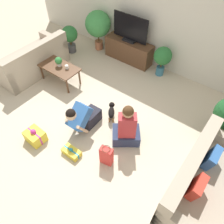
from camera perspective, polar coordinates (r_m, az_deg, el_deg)
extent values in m
plane|color=beige|center=(4.59, -5.37, -2.99)|extent=(16.00, 16.00, 0.00)
cube|color=beige|center=(5.58, 13.08, 23.06)|extent=(8.40, 0.06, 2.60)
cube|color=tan|center=(6.14, -20.34, 11.88)|extent=(0.94, 1.82, 0.42)
cube|color=tan|center=(5.65, -19.14, 14.16)|extent=(0.20, 1.82, 0.42)
cube|color=tan|center=(6.48, -14.78, 16.29)|extent=(0.94, 0.16, 0.60)
cube|color=tan|center=(5.80, -26.83, 8.25)|extent=(0.94, 0.16, 0.60)
cube|color=#E5566B|center=(5.96, -18.09, 15.64)|extent=(0.18, 0.34, 0.32)
cube|color=#9E4293|center=(5.71, -22.53, 12.77)|extent=(0.18, 0.34, 0.32)
cube|color=tan|center=(3.92, 23.65, -17.84)|extent=(0.94, 1.82, 0.42)
cube|color=tan|center=(3.55, 20.29, -12.24)|extent=(0.20, 1.82, 0.42)
cube|color=red|center=(3.44, 21.22, -17.80)|extent=(0.18, 0.34, 0.32)
cube|color=#3366AD|center=(3.77, 24.56, -10.84)|extent=(0.18, 0.34, 0.32)
cube|color=brown|center=(5.43, -13.74, 11.35)|extent=(1.01, 0.53, 0.03)
cylinder|color=brown|center=(5.76, -17.86, 9.97)|extent=(0.04, 0.04, 0.41)
cylinder|color=brown|center=(5.18, -11.59, 6.64)|extent=(0.04, 0.04, 0.41)
cylinder|color=brown|center=(5.95, -14.86, 12.04)|extent=(0.04, 0.04, 0.41)
cylinder|color=brown|center=(5.39, -8.50, 8.99)|extent=(0.04, 0.04, 0.41)
cube|color=brown|center=(6.14, 4.39, 15.70)|extent=(1.32, 0.39, 0.57)
cube|color=black|center=(5.98, 4.57, 18.23)|extent=(0.35, 0.20, 0.05)
cube|color=black|center=(5.82, 4.78, 21.13)|extent=(0.99, 0.03, 0.63)
cylinder|color=#336B84|center=(5.81, 12.40, 10.53)|extent=(0.20, 0.20, 0.23)
cylinder|color=brown|center=(5.71, 12.70, 11.97)|extent=(0.04, 0.04, 0.13)
sphere|color=#286B33|center=(5.57, 13.13, 14.07)|extent=(0.44, 0.44, 0.44)
cylinder|color=#4C4C51|center=(4.75, 26.37, -5.13)|extent=(0.32, 0.32, 0.24)
cylinder|color=brown|center=(4.59, 27.26, -3.50)|extent=(0.06, 0.06, 0.19)
cylinder|color=#A36042|center=(6.71, -3.43, 17.14)|extent=(0.23, 0.23, 0.25)
cylinder|color=brown|center=(6.59, -3.53, 18.84)|extent=(0.04, 0.04, 0.21)
sphere|color=#3D8E47|center=(6.41, -3.70, 21.97)|extent=(0.70, 0.70, 0.70)
cylinder|color=#4C4C51|center=(6.67, -10.49, 16.14)|extent=(0.25, 0.25, 0.23)
cylinder|color=brown|center=(6.58, -10.71, 17.45)|extent=(0.04, 0.04, 0.13)
sphere|color=#286B33|center=(6.46, -11.04, 19.37)|extent=(0.44, 0.44, 0.44)
cube|color=#23232D|center=(4.52, -5.75, -1.40)|extent=(0.30, 0.45, 0.28)
cube|color=#3366AD|center=(4.17, -8.55, -1.17)|extent=(0.33, 0.51, 0.46)
sphere|color=beige|center=(3.93, -10.68, -0.78)|extent=(0.20, 0.20, 0.20)
sphere|color=black|center=(3.90, -10.75, -0.44)|extent=(0.18, 0.18, 0.18)
cylinder|color=beige|center=(4.34, -10.57, -2.73)|extent=(0.07, 0.27, 0.41)
cylinder|color=beige|center=(4.20, -7.70, -4.52)|extent=(0.07, 0.27, 0.41)
cube|color=#283351|center=(4.25, 3.66, -6.07)|extent=(0.66, 0.63, 0.24)
cube|color=#AD3338|center=(3.91, 3.95, -3.56)|extent=(0.38, 0.35, 0.51)
sphere|color=tan|center=(3.66, 4.22, -0.04)|extent=(0.21, 0.21, 0.21)
sphere|color=#472D19|center=(3.62, 4.26, 0.22)|extent=(0.19, 0.19, 0.19)
cylinder|color=tan|center=(4.11, 5.56, -2.00)|extent=(0.20, 0.24, 0.06)
cylinder|color=tan|center=(4.10, 1.99, -1.99)|extent=(0.20, 0.24, 0.06)
ellipsoid|color=black|center=(4.52, -0.16, -0.10)|extent=(0.28, 0.32, 0.14)
sphere|color=black|center=(4.62, -0.06, 1.86)|extent=(0.12, 0.12, 0.12)
sphere|color=olive|center=(4.66, -0.03, 2.20)|extent=(0.05, 0.05, 0.05)
cylinder|color=black|center=(4.39, -0.28, -1.53)|extent=(0.06, 0.08, 0.09)
cylinder|color=olive|center=(4.68, 0.37, -0.30)|extent=(0.03, 0.03, 0.12)
cylinder|color=olive|center=(4.68, -0.58, -0.27)|extent=(0.03, 0.03, 0.12)
cylinder|color=olive|center=(4.55, 0.27, -2.12)|extent=(0.03, 0.03, 0.12)
cylinder|color=olive|center=(4.56, -0.71, -2.08)|extent=(0.03, 0.03, 0.12)
cube|color=yellow|center=(4.48, -19.42, -6.00)|extent=(0.37, 0.31, 0.24)
cube|color=#CC3389|center=(4.48, -19.42, -6.00)|extent=(0.36, 0.04, 0.24)
sphere|color=#CC3389|center=(4.37, -19.89, -4.89)|extent=(0.10, 0.10, 0.10)
cube|color=yellow|center=(4.17, -10.52, -10.26)|extent=(0.35, 0.20, 0.12)
cube|color=teal|center=(4.17, -10.52, -10.26)|extent=(0.36, 0.03, 0.12)
sphere|color=teal|center=(4.10, -10.69, -9.64)|extent=(0.07, 0.07, 0.07)
cube|color=red|center=(3.89, -1.47, -11.38)|extent=(0.24, 0.16, 0.41)
torus|color=#4C3823|center=(3.70, -1.54, -9.58)|extent=(0.17, 0.17, 0.01)
cylinder|color=silver|center=(5.29, -11.73, 11.45)|extent=(0.08, 0.08, 0.09)
torus|color=silver|center=(5.25, -11.34, 11.30)|extent=(0.06, 0.01, 0.06)
cylinder|color=beige|center=(5.42, -13.62, 12.01)|extent=(0.11, 0.11, 0.07)
sphere|color=#337F3D|center=(5.37, -13.81, 12.89)|extent=(0.17, 0.17, 0.17)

